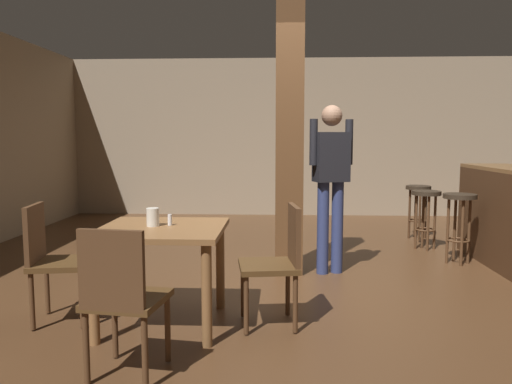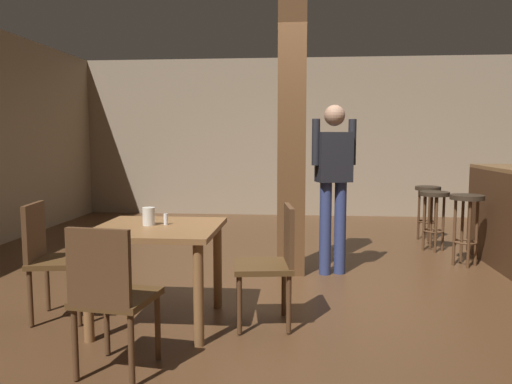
{
  "view_description": "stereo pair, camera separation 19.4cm",
  "coord_description": "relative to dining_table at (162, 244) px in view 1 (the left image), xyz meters",
  "views": [
    {
      "loc": [
        -0.24,
        -4.54,
        1.39
      ],
      "look_at": [
        -0.45,
        -0.03,
        0.9
      ],
      "focal_mm": 35.0,
      "sensor_mm": 36.0,
      "label": 1
    },
    {
      "loc": [
        -0.05,
        -4.53,
        1.39
      ],
      "look_at": [
        -0.45,
        -0.03,
        0.9
      ],
      "focal_mm": 35.0,
      "sensor_mm": 36.0,
      "label": 2
    }
  ],
  "objects": [
    {
      "name": "bar_stool_far",
      "position": [
        2.79,
        3.38,
        -0.06
      ],
      "size": [
        0.34,
        0.34,
        0.74
      ],
      "color": "#2D2319",
      "rests_on": "ground_plane"
    },
    {
      "name": "ground_plane",
      "position": [
        1.1,
        0.97,
        -0.61
      ],
      "size": [
        10.8,
        10.8,
        0.0
      ],
      "primitive_type": "plane",
      "color": "#4C301C"
    },
    {
      "name": "bar_stool_mid",
      "position": [
        2.69,
        2.68,
        -0.06
      ],
      "size": [
        0.36,
        0.36,
        0.74
      ],
      "color": "#2D2319",
      "rests_on": "ground_plane"
    },
    {
      "name": "pillar",
      "position": [
        0.96,
        1.51,
        0.79
      ],
      "size": [
        0.28,
        0.28,
        2.8
      ],
      "primitive_type": "cube",
      "color": "brown",
      "rests_on": "ground_plane"
    },
    {
      "name": "dining_table",
      "position": [
        0.0,
        0.0,
        0.0
      ],
      "size": [
        0.9,
        0.9,
        0.74
      ],
      "color": "brown",
      "rests_on": "ground_plane"
    },
    {
      "name": "bar_counter",
      "position": [
        3.3,
        1.86,
        -0.06
      ],
      "size": [
        0.56,
        1.77,
        1.08
      ],
      "color": "brown",
      "rests_on": "ground_plane"
    },
    {
      "name": "salt_shaker",
      "position": [
        0.05,
        0.06,
        0.17
      ],
      "size": [
        0.03,
        0.03,
        0.08
      ],
      "primitive_type": "cylinder",
      "color": "silver",
      "rests_on": "dining_table"
    },
    {
      "name": "bar_stool_near",
      "position": [
        2.85,
        1.96,
        -0.03
      ],
      "size": [
        0.36,
        0.36,
        0.78
      ],
      "color": "#2D2319",
      "rests_on": "ground_plane"
    },
    {
      "name": "chair_south",
      "position": [
        -0.03,
        -0.86,
        -0.11
      ],
      "size": [
        0.47,
        0.47,
        0.89
      ],
      "color": "#4C3319",
      "rests_on": "ground_plane"
    },
    {
      "name": "chair_east",
      "position": [
        0.86,
        0.03,
        -0.11
      ],
      "size": [
        0.47,
        0.47,
        0.89
      ],
      "color": "#4C3319",
      "rests_on": "ground_plane"
    },
    {
      "name": "chair_west",
      "position": [
        -0.85,
        0.02,
        -0.11
      ],
      "size": [
        0.48,
        0.48,
        0.89
      ],
      "color": "#4C3319",
      "rests_on": "ground_plane"
    },
    {
      "name": "wall_back",
      "position": [
        1.1,
        5.47,
        0.79
      ],
      "size": [
        8.0,
        0.1,
        2.8
      ],
      "primitive_type": "cube",
      "color": "gray",
      "rests_on": "ground_plane"
    },
    {
      "name": "standing_person",
      "position": [
        1.38,
        1.5,
        0.39
      ],
      "size": [
        0.47,
        0.3,
        1.72
      ],
      "color": "black",
      "rests_on": "ground_plane"
    },
    {
      "name": "napkin_cup",
      "position": [
        -0.07,
        0.02,
        0.2
      ],
      "size": [
        0.09,
        0.09,
        0.13
      ],
      "primitive_type": "cylinder",
      "color": "silver",
      "rests_on": "dining_table"
    }
  ]
}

